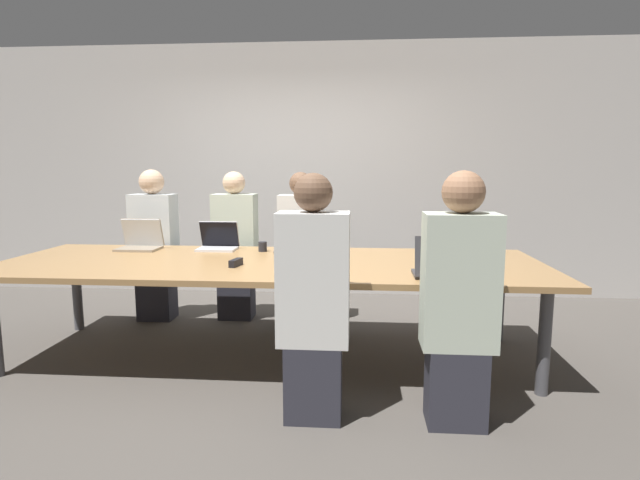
# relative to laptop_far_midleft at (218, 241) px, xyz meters

# --- Properties ---
(ground_plane) EXTENTS (24.00, 24.00, 0.00)m
(ground_plane) POSITION_rel_laptop_far_midleft_xyz_m (0.54, -0.50, -0.81)
(ground_plane) COLOR #4C4742
(curtain_wall) EXTENTS (12.00, 0.06, 2.80)m
(curtain_wall) POSITION_rel_laptop_far_midleft_xyz_m (0.54, 1.53, 0.59)
(curtain_wall) COLOR #BCB7B2
(curtain_wall) RESTS_ON ground_plane
(conference_table) EXTENTS (4.03, 1.38, 0.74)m
(conference_table) POSITION_rel_laptop_far_midleft_xyz_m (0.54, -0.50, -0.12)
(conference_table) COLOR #9E7547
(conference_table) RESTS_ON ground_plane
(laptop_far_midleft) EXTENTS (0.33, 0.24, 0.24)m
(laptop_far_midleft) POSITION_rel_laptop_far_midleft_xyz_m (0.00, 0.00, 0.00)
(laptop_far_midleft) COLOR silver
(laptop_far_midleft) RESTS_ON conference_table
(person_far_midleft) EXTENTS (0.40, 0.24, 1.40)m
(person_far_midleft) POSITION_rel_laptop_far_midleft_xyz_m (0.03, 0.46, -0.13)
(person_far_midleft) COLOR #2D2D38
(person_far_midleft) RESTS_ON ground_plane
(laptop_near_right) EXTENTS (0.34, 0.27, 0.27)m
(laptop_near_right) POSITION_rel_laptop_far_midleft_xyz_m (1.72, -0.98, 0.01)
(laptop_near_right) COLOR #333338
(laptop_near_right) RESTS_ON conference_table
(person_near_right) EXTENTS (0.40, 0.24, 1.42)m
(person_near_right) POSITION_rel_laptop_far_midleft_xyz_m (1.75, -1.43, -0.12)
(person_near_right) COLOR #2D2D38
(person_near_right) RESTS_ON ground_plane
(cup_near_right) EXTENTS (0.09, 0.09, 0.08)m
(cup_near_right) POSITION_rel_laptop_far_midleft_xyz_m (1.97, -0.90, -0.03)
(cup_near_right) COLOR red
(cup_near_right) RESTS_ON conference_table
(laptop_far_left) EXTENTS (0.35, 0.26, 0.26)m
(laptop_far_left) POSITION_rel_laptop_far_midleft_xyz_m (-0.67, -0.03, 0.01)
(laptop_far_left) COLOR gray
(laptop_far_left) RESTS_ON conference_table
(person_far_left) EXTENTS (0.40, 0.24, 1.42)m
(person_far_left) POSITION_rel_laptop_far_midleft_xyz_m (-0.72, 0.37, -0.12)
(person_far_left) COLOR #2D2D38
(person_far_left) RESTS_ON ground_plane
(laptop_far_center) EXTENTS (0.34, 0.25, 0.25)m
(laptop_far_center) POSITION_rel_laptop_far_midleft_xyz_m (0.67, -0.01, 0.00)
(laptop_far_center) COLOR gray
(laptop_far_center) RESTS_ON conference_table
(person_far_center) EXTENTS (0.40, 0.24, 1.40)m
(person_far_center) POSITION_rel_laptop_far_midleft_xyz_m (0.67, 0.37, -0.13)
(person_far_center) COLOR #2D2D38
(person_far_center) RESTS_ON ground_plane
(cup_far_center) EXTENTS (0.07, 0.07, 0.08)m
(cup_far_center) POSITION_rel_laptop_far_midleft_xyz_m (0.40, -0.07, -0.03)
(cup_far_center) COLOR #232328
(cup_far_center) RESTS_ON conference_table
(bottle_far_center) EXTENTS (0.07, 0.07, 0.23)m
(bottle_far_center) POSITION_rel_laptop_far_midleft_xyz_m (0.93, -0.20, 0.03)
(bottle_far_center) COLOR black
(bottle_far_center) RESTS_ON conference_table
(laptop_near_midright) EXTENTS (0.31, 0.24, 0.25)m
(laptop_near_midright) POSITION_rel_laptop_far_midleft_xyz_m (0.91, -0.94, 0.00)
(laptop_near_midright) COLOR silver
(laptop_near_midright) RESTS_ON conference_table
(person_near_midright) EXTENTS (0.40, 0.24, 1.41)m
(person_near_midright) POSITION_rel_laptop_far_midleft_xyz_m (0.95, -1.42, -0.13)
(person_near_midright) COLOR #2D2D38
(person_near_midright) RESTS_ON ground_plane
(stapler) EXTENTS (0.07, 0.16, 0.05)m
(stapler) POSITION_rel_laptop_far_midleft_xyz_m (0.33, -0.71, -0.04)
(stapler) COLOR black
(stapler) RESTS_ON conference_table
(notebook) EXTENTS (0.20, 0.18, 0.02)m
(notebook) POSITION_rel_laptop_far_midleft_xyz_m (0.75, -0.67, -0.06)
(notebook) COLOR maroon
(notebook) RESTS_ON conference_table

